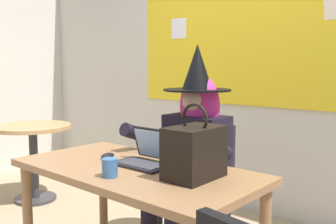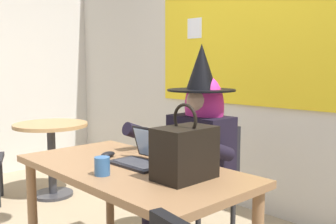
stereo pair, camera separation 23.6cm
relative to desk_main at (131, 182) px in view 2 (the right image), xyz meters
name	(u,v)px [view 2 (the right image)]	position (x,y,z in m)	size (l,w,h in m)	color
wall_back_bulletin	(266,53)	(-0.18, 1.61, 0.76)	(5.78, 1.80, 2.79)	beige
desk_main	(131,182)	(0.00, 0.00, 0.00)	(1.42, 0.73, 0.74)	#8E6642
chair_at_desk	(207,180)	(-0.05, 0.72, -0.15)	(0.44, 0.44, 0.89)	black
person_costumed	(195,142)	(-0.06, 0.60, 0.14)	(0.59, 0.69, 1.44)	black
laptop	(144,156)	(0.01, 0.09, 0.14)	(0.34, 0.26, 0.20)	black
computer_mouse	(108,154)	(-0.27, 0.04, 0.11)	(0.06, 0.10, 0.03)	black
handbag	(185,152)	(0.38, 0.05, 0.23)	(0.20, 0.30, 0.38)	black
coffee_mug	(102,166)	(0.04, -0.21, 0.14)	(0.08, 0.08, 0.10)	#336099
side_table_round	(51,143)	(-1.85, 0.45, -0.10)	(0.71, 0.71, 0.74)	tan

